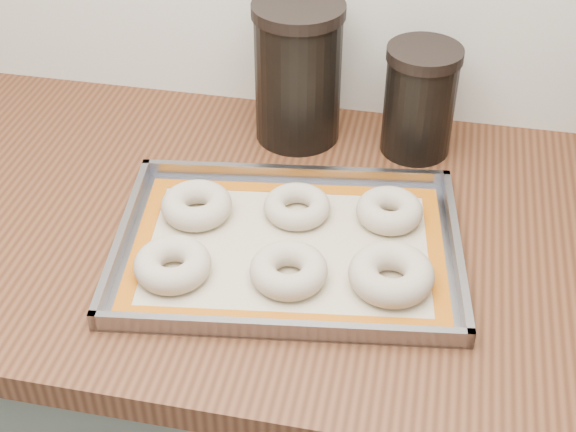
% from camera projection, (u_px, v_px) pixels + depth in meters
% --- Properties ---
extents(countertop, '(3.06, 0.68, 0.04)m').
position_uv_depth(countertop, '(442.00, 254.00, 1.11)').
color(countertop, '#5B321B').
rests_on(countertop, cabinet).
extents(baking_tray, '(0.50, 0.39, 0.03)m').
position_uv_depth(baking_tray, '(288.00, 247.00, 1.08)').
color(baking_tray, gray).
rests_on(baking_tray, countertop).
extents(baking_mat, '(0.46, 0.34, 0.00)m').
position_uv_depth(baking_mat, '(288.00, 248.00, 1.08)').
color(baking_mat, '#C6B793').
rests_on(baking_mat, baking_tray).
extents(bagel_front_left, '(0.10, 0.10, 0.04)m').
position_uv_depth(bagel_front_left, '(173.00, 265.00, 1.03)').
color(bagel_front_left, '#BCAA92').
rests_on(bagel_front_left, baking_mat).
extents(bagel_front_mid, '(0.13, 0.13, 0.03)m').
position_uv_depth(bagel_front_mid, '(289.00, 270.00, 1.02)').
color(bagel_front_mid, '#BCAA92').
rests_on(bagel_front_mid, baking_mat).
extents(bagel_front_right, '(0.13, 0.13, 0.04)m').
position_uv_depth(bagel_front_right, '(391.00, 274.00, 1.01)').
color(bagel_front_right, '#BCAA92').
rests_on(bagel_front_right, baking_mat).
extents(bagel_back_left, '(0.10, 0.10, 0.04)m').
position_uv_depth(bagel_back_left, '(197.00, 205.00, 1.13)').
color(bagel_back_left, '#BCAA92').
rests_on(bagel_back_left, baking_mat).
extents(bagel_back_mid, '(0.10, 0.10, 0.03)m').
position_uv_depth(bagel_back_mid, '(297.00, 206.00, 1.13)').
color(bagel_back_mid, '#BCAA92').
rests_on(bagel_back_mid, baking_mat).
extents(bagel_back_right, '(0.10, 0.10, 0.03)m').
position_uv_depth(bagel_back_right, '(389.00, 210.00, 1.12)').
color(bagel_back_right, '#BCAA92').
rests_on(bagel_back_right, baking_mat).
extents(canister_left, '(0.14, 0.14, 0.23)m').
position_uv_depth(canister_left, '(298.00, 72.00, 1.24)').
color(canister_left, black).
rests_on(canister_left, countertop).
extents(canister_mid, '(0.11, 0.11, 0.18)m').
position_uv_depth(canister_mid, '(420.00, 100.00, 1.23)').
color(canister_mid, black).
rests_on(canister_mid, countertop).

